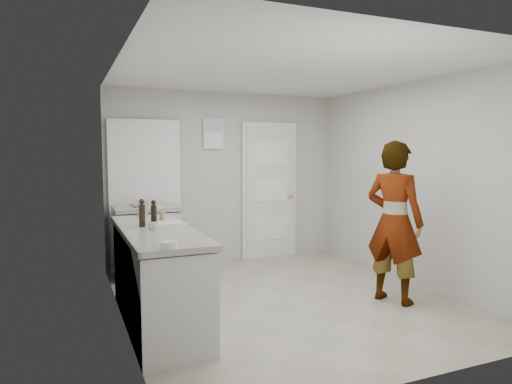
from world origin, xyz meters
name	(u,v)px	position (x,y,z in m)	size (l,w,h in m)	color
ground	(285,299)	(0.00, 0.00, 0.00)	(4.00, 4.00, 0.00)	#9D9884
room_shell	(216,193)	(-0.17, 1.95, 1.02)	(4.00, 4.00, 4.00)	#AFAEA6
main_counter	(158,280)	(-1.45, -0.20, 0.43)	(0.64, 1.96, 0.93)	silver
side_counter	(148,244)	(-1.25, 1.55, 0.43)	(0.84, 0.61, 0.93)	silver
person	(394,222)	(1.05, -0.53, 0.88)	(0.64, 0.42, 1.76)	silver
cake_mix_box	(143,208)	(-1.44, 0.68, 1.01)	(0.11, 0.05, 0.18)	#AA7C55
spice_jar	(162,216)	(-1.29, 0.33, 0.97)	(0.06, 0.06, 0.08)	#A1885C
oil_cruet_a	(154,212)	(-1.42, 0.09, 1.04)	(0.06, 0.06, 0.24)	black
oil_cruet_b	(142,213)	(-1.56, -0.05, 1.05)	(0.06, 0.06, 0.27)	black
baking_dish	(168,226)	(-1.35, -0.23, 0.95)	(0.33, 0.25, 0.05)	silver
egg_bowl	(169,245)	(-1.53, -1.10, 0.95)	(0.13, 0.13, 0.05)	silver
papers	(147,206)	(-1.25, 1.57, 0.93)	(0.27, 0.34, 0.01)	white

